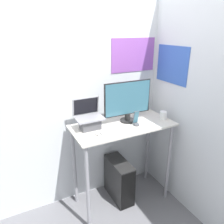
# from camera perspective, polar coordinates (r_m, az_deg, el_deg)

# --- Properties ---
(ground_plane) EXTENTS (12.00, 12.00, 0.00)m
(ground_plane) POSITION_cam_1_polar(r_m,az_deg,el_deg) (2.96, 5.39, -24.90)
(ground_plane) COLOR slate
(wall_back) EXTENTS (6.00, 0.06, 2.60)m
(wall_back) POSITION_cam_1_polar(r_m,az_deg,el_deg) (2.75, -0.76, 3.63)
(wall_back) COLOR silver
(wall_back) RESTS_ON ground_plane
(wall_side_right) EXTENTS (0.06, 6.00, 2.60)m
(wall_side_right) POSITION_cam_1_polar(r_m,az_deg,el_deg) (2.64, 18.98, 1.69)
(wall_side_right) COLOR silver
(wall_side_right) RESTS_ON ground_plane
(desk) EXTENTS (1.19, 0.56, 1.08)m
(desk) POSITION_cam_1_polar(r_m,az_deg,el_deg) (2.62, 2.79, -7.37)
(desk) COLOR beige
(desk) RESTS_ON ground_plane
(laptop) EXTENTS (0.30, 0.24, 0.33)m
(laptop) POSITION_cam_1_polar(r_m,az_deg,el_deg) (2.41, -5.93, -2.18)
(laptop) COLOR #4C4C51
(laptop) RESTS_ON desk
(monitor) EXTENTS (0.60, 0.18, 0.49)m
(monitor) POSITION_cam_1_polar(r_m,az_deg,el_deg) (2.54, 4.16, 2.67)
(monitor) COLOR black
(monitor) RESTS_ON desk
(keyboard) EXTENTS (0.36, 0.12, 0.02)m
(keyboard) POSITION_cam_1_polar(r_m,az_deg,el_deg) (2.36, 1.18, -4.88)
(keyboard) COLOR silver
(keyboard) RESTS_ON desk
(mouse) EXTENTS (0.04, 0.06, 0.03)m
(mouse) POSITION_cam_1_polar(r_m,az_deg,el_deg) (2.29, -3.90, -5.66)
(mouse) COLOR white
(mouse) RESTS_ON desk
(cell_phone) EXTENTS (0.07, 0.07, 0.18)m
(cell_phone) POSITION_cam_1_polar(r_m,az_deg,el_deg) (2.50, 6.34, -2.24)
(cell_phone) COLOR #4C4C51
(cell_phone) RESTS_ON desk
(computer_tower) EXTENTS (0.21, 0.49, 0.55)m
(computer_tower) POSITION_cam_1_polar(r_m,az_deg,el_deg) (2.99, 1.84, -17.25)
(computer_tower) COLOR black
(computer_tower) RESTS_ON ground_plane
(mug) EXTENTS (0.08, 0.08, 0.10)m
(mug) POSITION_cam_1_polar(r_m,az_deg,el_deg) (2.74, 13.22, -0.84)
(mug) COLOR white
(mug) RESTS_ON desk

